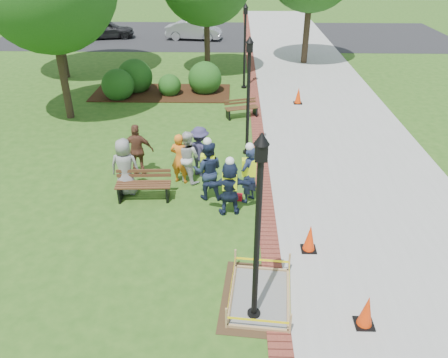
{
  "coord_description": "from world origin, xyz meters",
  "views": [
    {
      "loc": [
        0.79,
        -9.76,
        7.14
      ],
      "look_at": [
        0.5,
        1.2,
        1.0
      ],
      "focal_mm": 35.0,
      "sensor_mm": 36.0,
      "label": 1
    }
  ],
  "objects_px": {
    "wet_concrete_pad": "(260,290)",
    "bench_near": "(144,191)",
    "hivis_worker_b": "(249,173)",
    "hivis_worker_c": "(208,169)",
    "lamp_near": "(258,220)",
    "cone_front": "(366,312)",
    "hivis_worker_a": "(230,186)"
  },
  "relations": [
    {
      "from": "cone_front",
      "to": "hivis_worker_b",
      "type": "xyz_separation_m",
      "value": [
        -2.32,
        4.86,
        0.58
      ]
    },
    {
      "from": "bench_near",
      "to": "hivis_worker_c",
      "type": "distance_m",
      "value": 2.1
    },
    {
      "from": "lamp_near",
      "to": "hivis_worker_c",
      "type": "relative_size",
      "value": 2.11
    },
    {
      "from": "cone_front",
      "to": "lamp_near",
      "type": "relative_size",
      "value": 0.19
    },
    {
      "from": "cone_front",
      "to": "wet_concrete_pad",
      "type": "bearing_deg",
      "value": 161.12
    },
    {
      "from": "hivis_worker_b",
      "to": "hivis_worker_c",
      "type": "distance_m",
      "value": 1.24
    },
    {
      "from": "hivis_worker_b",
      "to": "hivis_worker_a",
      "type": "bearing_deg",
      "value": -128.97
    },
    {
      "from": "wet_concrete_pad",
      "to": "hivis_worker_b",
      "type": "height_order",
      "value": "hivis_worker_b"
    },
    {
      "from": "wet_concrete_pad",
      "to": "bench_near",
      "type": "distance_m",
      "value": 5.34
    },
    {
      "from": "wet_concrete_pad",
      "to": "lamp_near",
      "type": "xyz_separation_m",
      "value": [
        -0.15,
        -0.53,
        2.25
      ]
    },
    {
      "from": "bench_near",
      "to": "lamp_near",
      "type": "bearing_deg",
      "value": -55.37
    },
    {
      "from": "wet_concrete_pad",
      "to": "hivis_worker_a",
      "type": "height_order",
      "value": "hivis_worker_a"
    },
    {
      "from": "wet_concrete_pad",
      "to": "bench_near",
      "type": "xyz_separation_m",
      "value": [
        -3.38,
        4.13,
        0.05
      ]
    },
    {
      "from": "cone_front",
      "to": "hivis_worker_b",
      "type": "bearing_deg",
      "value": 115.51
    },
    {
      "from": "bench_near",
      "to": "hivis_worker_b",
      "type": "relative_size",
      "value": 0.87
    },
    {
      "from": "lamp_near",
      "to": "hivis_worker_a",
      "type": "xyz_separation_m",
      "value": [
        -0.58,
        3.97,
        -1.57
      ]
    },
    {
      "from": "bench_near",
      "to": "hivis_worker_b",
      "type": "height_order",
      "value": "hivis_worker_b"
    },
    {
      "from": "bench_near",
      "to": "hivis_worker_c",
      "type": "bearing_deg",
      "value": 4.38
    },
    {
      "from": "hivis_worker_a",
      "to": "hivis_worker_c",
      "type": "bearing_deg",
      "value": 128.21
    },
    {
      "from": "bench_near",
      "to": "hivis_worker_b",
      "type": "xyz_separation_m",
      "value": [
        3.2,
        -0.01,
        0.67
      ]
    },
    {
      "from": "wet_concrete_pad",
      "to": "hivis_worker_b",
      "type": "xyz_separation_m",
      "value": [
        -0.18,
        4.13,
        0.73
      ]
    },
    {
      "from": "cone_front",
      "to": "hivis_worker_a",
      "type": "distance_m",
      "value": 5.09
    },
    {
      "from": "bench_near",
      "to": "cone_front",
      "type": "relative_size",
      "value": 2.14
    },
    {
      "from": "bench_near",
      "to": "hivis_worker_a",
      "type": "relative_size",
      "value": 0.93
    },
    {
      "from": "lamp_near",
      "to": "hivis_worker_a",
      "type": "height_order",
      "value": "lamp_near"
    },
    {
      "from": "wet_concrete_pad",
      "to": "cone_front",
      "type": "xyz_separation_m",
      "value": [
        2.14,
        -0.73,
        0.15
      ]
    },
    {
      "from": "wet_concrete_pad",
      "to": "bench_near",
      "type": "bearing_deg",
      "value": 129.23
    },
    {
      "from": "wet_concrete_pad",
      "to": "hivis_worker_b",
      "type": "distance_m",
      "value": 4.2
    },
    {
      "from": "cone_front",
      "to": "hivis_worker_a",
      "type": "bearing_deg",
      "value": 124.61
    },
    {
      "from": "bench_near",
      "to": "lamp_near",
      "type": "xyz_separation_m",
      "value": [
        3.22,
        -4.66,
        2.19
      ]
    },
    {
      "from": "cone_front",
      "to": "hivis_worker_b",
      "type": "distance_m",
      "value": 5.42
    },
    {
      "from": "hivis_worker_b",
      "to": "hivis_worker_c",
      "type": "bearing_deg",
      "value": 172.73
    }
  ]
}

